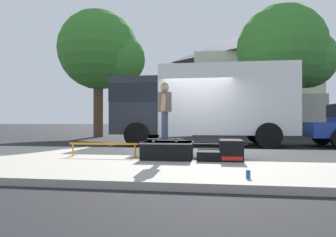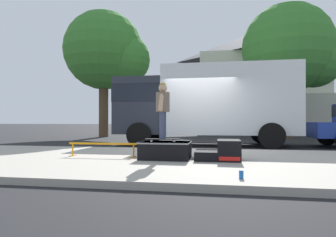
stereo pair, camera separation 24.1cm
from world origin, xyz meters
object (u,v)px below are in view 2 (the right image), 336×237
skate_box (166,150)px  box_truck (204,102)px  kicker_ramp (222,152)px  soda_can (241,175)px  street_tree_neighbour (108,53)px  street_tree_main (293,51)px  skater_kid (163,105)px  skateboard (163,139)px  grind_rail (103,146)px

skate_box → box_truck: size_ratio=0.16×
kicker_ramp → box_truck: 5.45m
soda_can → street_tree_neighbour: street_tree_neighbour is taller
skate_box → street_tree_main: street_tree_main is taller
kicker_ramp → soda_can: (0.25, -2.02, -0.12)m
street_tree_main → skate_box: bearing=-116.4°
kicker_ramp → box_truck: bearing=97.0°
soda_can → kicker_ramp: bearing=97.2°
skater_kid → street_tree_main: size_ratio=0.17×
box_truck → soda_can: bearing=-82.9°
skateboard → skater_kid: bearing=-104.0°
skate_box → soda_can: 2.51m
skate_box → grind_rail: bearing=174.6°
soda_can → skate_box: bearing=126.3°
skateboard → box_truck: bearing=83.0°
skate_box → skateboard: size_ratio=1.38×
skateboard → box_truck: size_ratio=0.12×
skate_box → street_tree_neighbour: bearing=117.7°
skateboard → soda_can: bearing=-52.2°
street_tree_main → kicker_ramp: bearing=-110.7°
kicker_ramp → street_tree_neighbour: (-6.57, 10.17, 4.74)m
street_tree_main → box_truck: bearing=-131.5°
soda_can → box_truck: 7.46m
skater_kid → box_truck: size_ratio=0.18×
grind_rail → street_tree_main: bearing=56.8°
skate_box → kicker_ramp: kicker_ramp is taller
street_tree_neighbour → street_tree_main: bearing=1.2°
skateboard → street_tree_neighbour: street_tree_neighbour is taller
kicker_ramp → skateboard: skateboard is taller
skate_box → box_truck: (0.59, 5.22, 1.38)m
kicker_ramp → street_tree_main: bearing=69.3°
skate_box → grind_rail: (-1.54, 0.15, 0.05)m
skate_box → soda_can: bearing=-53.7°
skate_box → kicker_ramp: 1.23m
grind_rail → skater_kid: bearing=-6.7°
street_tree_main → street_tree_neighbour: street_tree_neighbour is taller
skate_box → street_tree_neighbour: 12.42m
grind_rail → box_truck: (2.13, 5.08, 1.33)m
skate_box → skater_kid: (-0.06, -0.03, 0.98)m
box_truck → street_tree_neighbour: bearing=140.2°
box_truck → street_tree_neighbour: size_ratio=0.92×
skateboard → box_truck: 5.41m
skateboard → street_tree_main: bearing=63.4°
grind_rail → soda_can: grind_rail is taller
skateboard → box_truck: box_truck is taller
skate_box → box_truck: 5.43m
box_truck → street_tree_neighbour: (-5.93, 4.95, 3.34)m
grind_rail → street_tree_neighbour: bearing=110.8°
street_tree_main → skateboard: bearing=-116.6°
skater_kid → soda_can: (1.55, -1.99, -1.13)m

